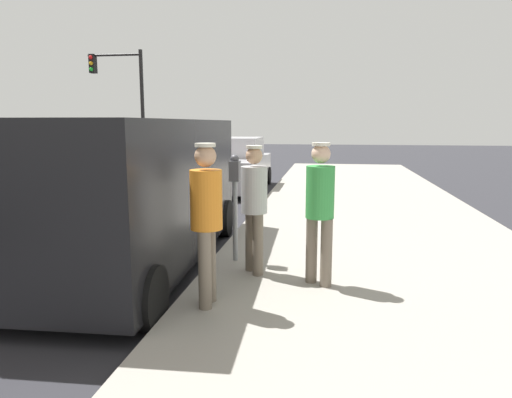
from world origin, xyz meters
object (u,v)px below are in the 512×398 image
object	(u,v)px
parking_meter_near	(235,189)
parked_van	(132,190)
pedestrian_in_orange	(206,214)
traffic_light_corner	(123,90)
pedestrian_in_gray	(254,201)
pedestrian_in_green	(320,204)
parked_sedan_ahead	(234,167)

from	to	relation	value
parking_meter_near	parked_van	bearing A→B (deg)	-177.33
pedestrian_in_orange	traffic_light_corner	distance (m)	17.10
parking_meter_near	traffic_light_corner	world-z (taller)	traffic_light_corner
pedestrian_in_gray	parked_van	distance (m)	1.91
parking_meter_near	pedestrian_in_green	world-z (taller)	pedestrian_in_green
pedestrian_in_gray	traffic_light_corner	world-z (taller)	traffic_light_corner
parked_van	parked_sedan_ahead	distance (m)	8.08
parking_meter_near	pedestrian_in_gray	bearing A→B (deg)	-55.38
traffic_light_corner	pedestrian_in_green	bearing A→B (deg)	-58.19
pedestrian_in_orange	parked_van	distance (m)	2.23
pedestrian_in_green	parked_van	size ratio (longest dim) A/B	0.33
pedestrian_in_gray	parked_van	xyz separation A→B (m)	(-1.86, 0.45, 0.05)
pedestrian_in_green	parked_sedan_ahead	world-z (taller)	pedestrian_in_green
pedestrian_in_green	pedestrian_in_gray	bearing A→B (deg)	158.90
pedestrian_in_green	traffic_light_corner	bearing A→B (deg)	121.81
pedestrian_in_gray	parked_van	size ratio (longest dim) A/B	0.32
parking_meter_near	parked_sedan_ahead	world-z (taller)	parking_meter_near
parking_meter_near	pedestrian_in_orange	distance (m)	1.69
pedestrian_in_gray	parked_sedan_ahead	size ratio (longest dim) A/B	0.38
parking_meter_near	pedestrian_in_green	distance (m)	1.47
parking_meter_near	traffic_light_corner	xyz separation A→B (m)	(-7.64, 13.41, 2.34)
parking_meter_near	pedestrian_in_orange	world-z (taller)	pedestrian_in_orange
traffic_light_corner	pedestrian_in_gray	bearing A→B (deg)	-60.15
parking_meter_near	parked_van	world-z (taller)	parked_van
pedestrian_in_orange	parked_sedan_ahead	distance (m)	9.83
parking_meter_near	parked_van	size ratio (longest dim) A/B	0.29
parked_van	parked_sedan_ahead	world-z (taller)	parked_van
pedestrian_in_green	pedestrian_in_gray	size ratio (longest dim) A/B	1.03
parked_sedan_ahead	traffic_light_corner	distance (m)	8.54
pedestrian_in_orange	traffic_light_corner	bearing A→B (deg)	116.93
parking_meter_near	parked_sedan_ahead	distance (m)	8.17
parking_meter_near	pedestrian_in_gray	world-z (taller)	pedestrian_in_gray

